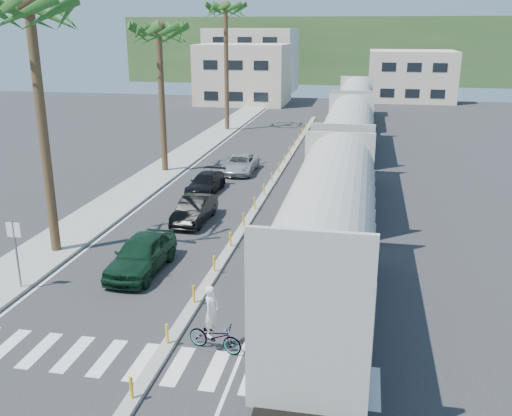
{
  "coord_description": "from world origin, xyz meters",
  "views": [
    {
      "loc": [
        6.09,
        -16.85,
        10.21
      ],
      "look_at": [
        1.16,
        8.46,
        2.0
      ],
      "focal_mm": 40.0,
      "sensor_mm": 36.0,
      "label": 1
    }
  ],
  "objects_px": {
    "car_second": "(194,210)",
    "street_sign": "(15,245)",
    "cyclist": "(214,330)",
    "car_lead": "(141,254)"
  },
  "relations": [
    {
      "from": "car_lead",
      "to": "street_sign",
      "type": "bearing_deg",
      "value": -145.76
    },
    {
      "from": "car_second",
      "to": "cyclist",
      "type": "relative_size",
      "value": 1.85
    },
    {
      "from": "street_sign",
      "to": "car_second",
      "type": "distance_m",
      "value": 10.61
    },
    {
      "from": "street_sign",
      "to": "car_lead",
      "type": "height_order",
      "value": "street_sign"
    },
    {
      "from": "car_lead",
      "to": "car_second",
      "type": "relative_size",
      "value": 1.12
    },
    {
      "from": "car_second",
      "to": "street_sign",
      "type": "bearing_deg",
      "value": -113.36
    },
    {
      "from": "street_sign",
      "to": "car_lead",
      "type": "bearing_deg",
      "value": 33.08
    },
    {
      "from": "car_second",
      "to": "cyclist",
      "type": "distance_m",
      "value": 13.18
    },
    {
      "from": "cyclist",
      "to": "car_lead",
      "type": "bearing_deg",
      "value": 54.43
    },
    {
      "from": "car_second",
      "to": "cyclist",
      "type": "xyz_separation_m",
      "value": [
        4.44,
        -12.4,
        0.03
      ]
    }
  ]
}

